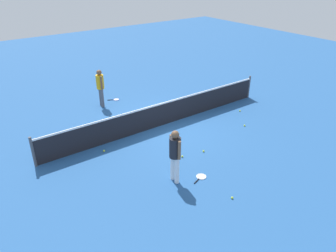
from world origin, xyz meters
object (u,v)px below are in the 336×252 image
tennis_ball_baseline (104,151)px  player_near_side (175,152)px  tennis_racket_near_player (201,177)px  tennis_ball_stray_left (240,111)px  tennis_racket_far_player (116,99)px  tennis_ball_near_player (245,126)px  tennis_ball_by_net (204,151)px  tennis_ball_midcourt (232,198)px  tennis_ball_stray_right (182,156)px  player_far_side (100,85)px

tennis_ball_baseline → player_near_side: bearing=-69.8°
tennis_racket_near_player → tennis_ball_stray_left: 5.26m
player_near_side → tennis_racket_far_player: size_ratio=2.82×
tennis_ball_near_player → tennis_ball_by_net: size_ratio=1.00×
tennis_ball_stray_left → tennis_ball_near_player: bearing=-129.4°
tennis_ball_near_player → tennis_ball_midcourt: same height
tennis_racket_far_player → tennis_ball_by_net: 5.97m
tennis_racket_far_player → tennis_ball_stray_right: bearing=-95.1°
tennis_ball_baseline → tennis_ball_stray_right: bearing=-43.2°
tennis_ball_baseline → tennis_ball_by_net: bearing=-36.0°
tennis_ball_by_net → tennis_ball_stray_left: 3.85m
tennis_racket_near_player → tennis_ball_midcourt: bearing=-87.4°
player_near_side → tennis_ball_midcourt: 2.04m
tennis_racket_near_player → tennis_ball_baseline: size_ratio=9.18×
tennis_ball_stray_right → tennis_ball_by_net: bearing=-11.5°
tennis_racket_near_player → tennis_ball_stray_left: bearing=30.2°
tennis_racket_near_player → tennis_ball_baseline: bearing=119.6°
tennis_racket_far_player → tennis_ball_near_player: tennis_ball_near_player is taller
player_near_side → tennis_ball_near_player: 4.67m
player_far_side → tennis_ball_midcourt: size_ratio=25.76×
tennis_racket_near_player → tennis_ball_by_net: bearing=45.5°
tennis_ball_midcourt → tennis_ball_near_player: bearing=38.1°
tennis_racket_far_player → tennis_racket_near_player: bearing=-96.1°
player_near_side → tennis_ball_baseline: (-1.01, 2.75, -0.98)m
tennis_racket_near_player → tennis_ball_stray_right: bearing=79.3°
tennis_ball_near_player → tennis_racket_near_player: bearing=-157.0°
player_far_side → tennis_ball_by_net: 5.85m
player_far_side → tennis_ball_stray_right: (0.32, -5.49, -0.98)m
player_near_side → tennis_ball_midcourt: (0.80, -1.60, -0.98)m
tennis_racket_near_player → tennis_ball_near_player: (3.65, 1.55, 0.02)m
player_near_side → tennis_ball_stray_left: size_ratio=25.76×
tennis_ball_near_player → tennis_ball_baseline: 5.62m
tennis_racket_near_player → tennis_ball_stray_right: size_ratio=9.18×
tennis_ball_by_net → tennis_ball_baseline: bearing=144.0°
tennis_ball_by_net → tennis_ball_baseline: (-2.79, 2.03, 0.00)m
tennis_ball_by_net → tennis_ball_stray_left: bearing=24.3°
player_far_side → tennis_ball_stray_left: player_far_side is taller
tennis_racket_far_player → tennis_ball_stray_right: 5.82m
tennis_racket_far_player → tennis_ball_by_net: (0.29, -5.96, 0.02)m
tennis_ball_by_net → tennis_ball_near_player: bearing=10.8°
player_far_side → tennis_ball_stray_left: (4.64, -4.07, -0.98)m
tennis_racket_far_player → player_far_side: bearing=-159.9°
tennis_racket_far_player → tennis_ball_stray_right: tennis_ball_stray_right is taller
tennis_racket_far_player → tennis_ball_near_player: size_ratio=9.15×
tennis_racket_near_player → tennis_racket_far_player: 7.06m
player_far_side → player_near_side: bearing=-95.8°
tennis_racket_near_player → tennis_ball_near_player: tennis_ball_near_player is taller
tennis_ball_by_net → tennis_ball_stray_right: bearing=168.5°
tennis_ball_by_net → tennis_ball_baseline: 3.45m
player_near_side → tennis_ball_midcourt: player_near_side is taller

